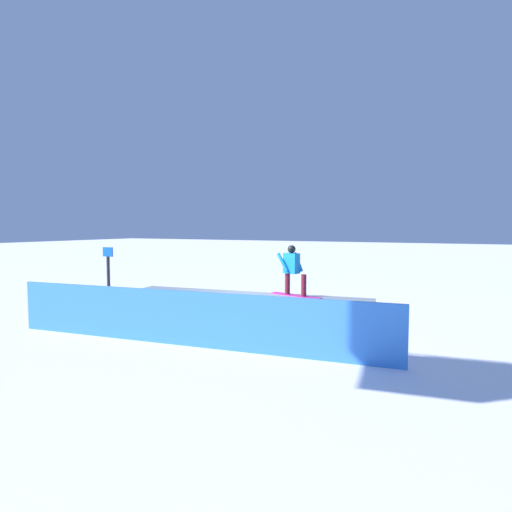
# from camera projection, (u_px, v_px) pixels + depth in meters

# --- Properties ---
(ground_plane) EXTENTS (120.00, 120.00, 0.00)m
(ground_plane) POSITION_uv_depth(u_px,v_px,m) (250.00, 319.00, 12.06)
(ground_plane) COLOR white
(grind_box) EXTENTS (6.87, 1.33, 0.74)m
(grind_box) POSITION_uv_depth(u_px,v_px,m) (250.00, 307.00, 12.04)
(grind_box) COLOR red
(grind_box) RESTS_ON ground_plane
(snowboarder) EXTENTS (1.59, 0.68, 1.37)m
(snowboarder) POSITION_uv_depth(u_px,v_px,m) (293.00, 269.00, 11.57)
(snowboarder) COLOR #C5248C
(snowboarder) RESTS_ON grind_box
(safety_fence) EXTENTS (9.13, 1.08, 1.21)m
(safety_fence) POSITION_uv_depth(u_px,v_px,m) (187.00, 318.00, 9.33)
(safety_fence) COLOR #367DE2
(safety_fence) RESTS_ON ground_plane
(trail_marker) EXTENTS (0.40, 0.10, 1.95)m
(trail_marker) POSITION_uv_depth(u_px,v_px,m) (108.00, 275.00, 13.72)
(trail_marker) COLOR #262628
(trail_marker) RESTS_ON ground_plane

